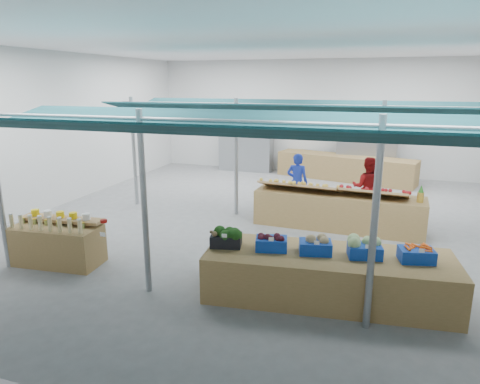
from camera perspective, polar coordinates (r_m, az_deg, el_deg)
The scene contains 23 objects.
floor at distance 10.59m, azimuth 3.76°, elevation -4.21°, with size 13.00×13.00×0.00m, color slate.
hall at distance 11.45m, azimuth 5.86°, elevation 10.70°, with size 13.00×13.00×13.00m.
pole_grid at distance 8.30m, azimuth 5.88°, elevation 3.46°, with size 10.00×4.60×3.00m.
awnings at distance 8.17m, azimuth 6.06°, elevation 10.13°, with size 9.50×7.08×0.30m.
back_shelving_left at distance 16.66m, azimuth 0.77°, elevation 6.26°, with size 2.00×0.50×2.00m, color #B23F33.
back_shelving_right at distance 15.90m, azimuth 16.48°, elevation 5.26°, with size 2.00×0.50×2.00m, color #B23F33.
bottle_shelf at distance 8.93m, azimuth -23.09°, elevation -6.19°, with size 1.74×1.17×1.02m.
veg_counter at distance 7.11m, azimuth 11.60°, elevation -10.92°, with size 3.88×1.29×0.75m, color brown.
fruit_counter at distance 10.41m, azimuth 12.88°, elevation -2.47°, with size 3.91×0.93×0.84m, color brown.
far_counter at distance 15.60m, azimuth 13.80°, elevation 3.17°, with size 4.84×0.97×0.87m, color brown.
crate_stack at distance 7.28m, azimuth 18.94°, elevation -11.24°, with size 0.55×0.38×0.66m, color #0E38A2.
vendor_left at distance 11.53m, azimuth 7.62°, elevation 1.29°, with size 0.57×0.37×1.56m, color #1B31B5.
vendor_right at distance 11.34m, azimuth 16.57°, elevation 0.59°, with size 0.76×0.59×1.56m, color maroon.
crate_broccoli at distance 7.08m, azimuth -1.86°, elevation -5.99°, with size 0.56×0.45×0.35m.
crate_beets at distance 6.96m, azimuth 4.21°, elevation -6.63°, with size 0.56×0.45×0.29m.
crate_celeriac at distance 6.90m, azimuth 10.02°, elevation -6.90°, with size 0.56×0.45×0.31m.
crate_cabbage at distance 6.92m, azimuth 16.31°, elevation -7.10°, with size 0.56×0.45×0.35m.
crate_carrots at distance 7.04m, azimuth 22.46°, elevation -7.68°, with size 0.56×0.45×0.29m.
sparrow at distance 6.97m, azimuth -3.51°, elevation -5.57°, with size 0.12×0.09×0.11m.
pole_ribbon at distance 7.62m, azimuth -17.72°, elevation -3.87°, with size 0.12×0.12×0.28m.
apple_heap_yellow at distance 10.33m, azimuth 7.88°, elevation 0.99°, with size 1.95×0.85×0.27m.
apple_heap_red at distance 10.10m, azimuth 17.42°, elevation 0.14°, with size 1.55×0.82×0.27m.
pineapple at distance 10.09m, azimuth 22.95°, elevation -0.26°, with size 0.14×0.14×0.39m.
Camera 1 is at (2.51, -9.71, 3.39)m, focal length 32.00 mm.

